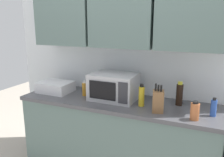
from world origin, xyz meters
TOP-DOWN VIEW (x-y plane):
  - wall_back_with_cabinets at (0.00, -0.07)m, footprint 2.97×0.38m
  - counter_run at (0.00, -0.30)m, footprint 2.10×0.63m
  - microwave at (-0.05, -0.27)m, footprint 0.48×0.37m
  - dish_rack at (-0.79, -0.30)m, footprint 0.38×0.30m
  - knife_block at (0.46, -0.44)m, footprint 0.13×0.14m
  - bottle_spice_jar at (0.79, -0.50)m, footprint 0.07×0.07m
  - bottle_blue_cleaner at (0.93, -0.35)m, footprint 0.05×0.05m
  - bottle_soy_dark at (0.62, -0.18)m, footprint 0.07×0.07m
  - bottle_amber_vinegar at (-0.40, -0.29)m, footprint 0.06×0.06m
  - bottle_yellow_mustard at (0.28, -0.35)m, footprint 0.06×0.06m

SIDE VIEW (x-z plane):
  - counter_run at x=0.00m, z-range 0.00..0.90m
  - dish_rack at x=-0.79m, z-range 0.90..1.02m
  - bottle_spice_jar at x=0.79m, z-range 0.90..1.06m
  - bottle_blue_cleaner at x=0.93m, z-range 0.89..1.06m
  - bottle_amber_vinegar at x=-0.40m, z-range 0.89..1.06m
  - bottle_yellow_mustard at x=0.28m, z-range 0.89..1.11m
  - knife_block at x=0.46m, z-range 0.87..1.14m
  - bottle_soy_dark at x=0.62m, z-range 0.89..1.13m
  - microwave at x=-0.05m, z-range 0.90..1.18m
  - wall_back_with_cabinets at x=0.00m, z-range 0.27..2.87m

